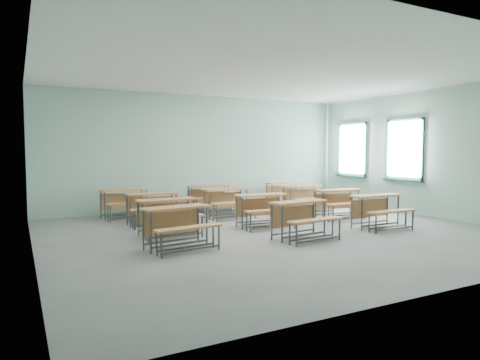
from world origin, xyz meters
The scene contains 13 objects.
room centered at (0.08, 0.03, 1.60)m, with size 9.04×8.04×3.24m.
desk_unit_r0c0 centered at (-2.30, -0.46, 0.48)m, with size 1.23×0.91×0.71m.
desk_unit_r0c1 centered at (0.01, -0.79, 0.48)m, with size 1.21×0.87×0.71m.
desk_unit_r0c2 centered at (2.12, -0.63, 0.48)m, with size 1.14×0.77×0.71m.
desk_unit_r1c0 centered at (-2.10, 0.72, 0.48)m, with size 1.16×0.79×0.71m.
desk_unit_r1c1 centered at (0.01, 0.63, 0.48)m, with size 1.18×0.82×0.71m.
desk_unit_r1c2 centered at (2.22, 0.73, 0.48)m, with size 1.18×0.83×0.71m.
desk_unit_r2c0 centered at (-2.02, 2.00, 0.48)m, with size 1.14×0.77×0.71m.
desk_unit_r2c1 centered at (-0.11, 2.16, 0.48)m, with size 1.18×0.82×0.71m.
desk_unit_r2c2 centered at (2.12, 2.00, 0.48)m, with size 1.16×0.80×0.71m.
desk_unit_r3c0 centered at (-2.35, 3.24, 0.48)m, with size 1.23×0.90×0.71m.
desk_unit_r3c1 centered at (-0.10, 3.27, 0.48)m, with size 1.18×0.83×0.71m.
desk_unit_r3c2 centered at (2.39, 3.30, 0.48)m, with size 1.15×0.77×0.71m.
Camera 1 is at (-4.69, -7.26, 1.67)m, focal length 32.00 mm.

